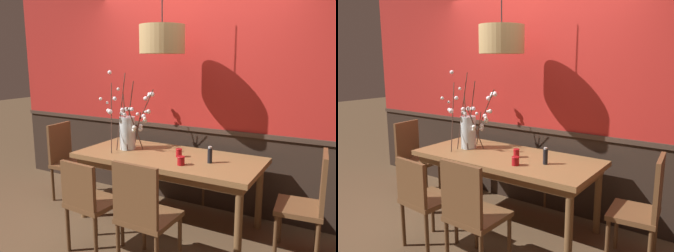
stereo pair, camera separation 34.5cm
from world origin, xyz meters
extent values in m
plane|color=brown|center=(0.00, 0.00, 0.00)|extent=(24.00, 24.00, 0.00)
cube|color=#2D2119|center=(0.00, 0.64, 0.46)|extent=(5.60, 0.12, 0.93)
cube|color=#3E2E24|center=(0.00, 0.63, 0.95)|extent=(5.60, 0.14, 0.05)
cube|color=#B2231E|center=(0.00, 0.64, 1.86)|extent=(5.60, 0.12, 1.87)
cube|color=olive|center=(0.00, 0.00, 0.73)|extent=(1.97, 0.87, 0.05)
cube|color=brown|center=(0.00, 0.00, 0.67)|extent=(1.86, 0.77, 0.08)
cylinder|color=brown|center=(-0.89, -0.35, 0.35)|extent=(0.07, 0.07, 0.71)
cylinder|color=brown|center=(0.89, -0.35, 0.35)|extent=(0.07, 0.07, 0.71)
cylinder|color=brown|center=(-0.89, 0.35, 0.35)|extent=(0.07, 0.07, 0.71)
cylinder|color=brown|center=(0.89, 0.35, 0.35)|extent=(0.07, 0.07, 0.71)
cube|color=brown|center=(0.26, -0.78, 0.45)|extent=(0.45, 0.45, 0.04)
cube|color=brown|center=(0.25, -0.98, 0.72)|extent=(0.42, 0.05, 0.49)
cylinder|color=brown|center=(0.07, -0.59, 0.22)|extent=(0.04, 0.04, 0.43)
cylinder|color=brown|center=(0.45, -0.60, 0.22)|extent=(0.04, 0.04, 0.43)
cylinder|color=brown|center=(0.06, -0.97, 0.22)|extent=(0.04, 0.04, 0.43)
cube|color=brown|center=(-0.34, -0.79, 0.46)|extent=(0.44, 0.44, 0.04)
cube|color=brown|center=(-0.35, -0.97, 0.68)|extent=(0.39, 0.06, 0.40)
cylinder|color=brown|center=(-0.50, -0.60, 0.22)|extent=(0.04, 0.04, 0.44)
cylinder|color=brown|center=(-0.15, -0.63, 0.22)|extent=(0.04, 0.04, 0.44)
cylinder|color=brown|center=(-0.52, -0.95, 0.22)|extent=(0.04, 0.04, 0.44)
cylinder|color=brown|center=(-0.17, -0.98, 0.22)|extent=(0.04, 0.04, 0.44)
cube|color=brown|center=(1.33, -0.01, 0.47)|extent=(0.43, 0.46, 0.04)
cube|color=brown|center=(1.51, 0.01, 0.74)|extent=(0.07, 0.40, 0.50)
cylinder|color=brown|center=(1.18, -0.21, 0.22)|extent=(0.04, 0.04, 0.45)
cylinder|color=brown|center=(1.15, 0.15, 0.22)|extent=(0.04, 0.04, 0.45)
cylinder|color=brown|center=(1.48, 0.18, 0.22)|extent=(0.04, 0.04, 0.45)
cube|color=brown|center=(0.34, 0.76, 0.46)|extent=(0.46, 0.42, 0.04)
cube|color=brown|center=(0.33, 0.94, 0.69)|extent=(0.41, 0.06, 0.43)
cylinder|color=brown|center=(0.54, 0.61, 0.22)|extent=(0.04, 0.04, 0.44)
cylinder|color=brown|center=(0.17, 0.59, 0.22)|extent=(0.04, 0.04, 0.44)
cylinder|color=brown|center=(0.52, 0.94, 0.22)|extent=(0.04, 0.04, 0.44)
cylinder|color=brown|center=(0.15, 0.92, 0.22)|extent=(0.04, 0.04, 0.44)
cube|color=brown|center=(-1.37, -0.01, 0.45)|extent=(0.46, 0.43, 0.04)
cube|color=brown|center=(-1.57, -0.02, 0.72)|extent=(0.06, 0.39, 0.49)
cylinder|color=brown|center=(-1.19, 0.18, 0.21)|extent=(0.04, 0.04, 0.43)
cylinder|color=brown|center=(-1.17, -0.17, 0.21)|extent=(0.04, 0.04, 0.43)
cylinder|color=brown|center=(-1.57, 0.15, 0.21)|extent=(0.04, 0.04, 0.43)
cylinder|color=brown|center=(-1.55, -0.19, 0.21)|extent=(0.04, 0.04, 0.43)
cylinder|color=silver|center=(-0.53, 0.01, 0.94)|extent=(0.17, 0.17, 0.37)
cylinder|color=silver|center=(-0.53, 0.01, 0.80)|extent=(0.15, 0.15, 0.08)
cylinder|color=#472D23|center=(-0.46, 0.11, 0.98)|extent=(0.21, 0.17, 0.43)
sphere|color=white|center=(-0.41, 0.19, 1.07)|extent=(0.05, 0.05, 0.05)
sphere|color=white|center=(-0.39, 0.16, 1.10)|extent=(0.04, 0.04, 0.04)
sphere|color=white|center=(-0.42, 0.12, 1.01)|extent=(0.05, 0.05, 0.05)
sphere|color=white|center=(-0.42, 0.18, 1.12)|extent=(0.05, 0.05, 0.05)
sphere|color=white|center=(-0.38, 0.23, 1.17)|extent=(0.05, 0.05, 0.05)
sphere|color=white|center=(-0.42, 0.12, 0.98)|extent=(0.05, 0.05, 0.05)
cylinder|color=#472D23|center=(-0.57, 0.11, 1.14)|extent=(0.13, 0.03, 0.75)
sphere|color=white|center=(-0.60, 0.10, 1.20)|extent=(0.05, 0.05, 0.05)
sphere|color=white|center=(-0.54, 0.12, 1.20)|extent=(0.05, 0.05, 0.05)
sphere|color=white|center=(-0.59, 0.16, 1.19)|extent=(0.05, 0.05, 0.05)
cylinder|color=#472D23|center=(-0.66, -0.10, 1.13)|extent=(0.20, 0.28, 0.73)
sphere|color=white|center=(-0.71, -0.10, 1.29)|extent=(0.03, 0.03, 0.03)
sphere|color=white|center=(-0.65, -0.13, 1.19)|extent=(0.05, 0.05, 0.05)
sphere|color=white|center=(-0.68, -0.14, 1.21)|extent=(0.04, 0.04, 0.04)
sphere|color=white|center=(-0.75, -0.16, 1.33)|extent=(0.04, 0.04, 0.04)
cylinder|color=#472D23|center=(-0.38, -0.04, 1.01)|extent=(0.05, 0.23, 0.50)
sphere|color=white|center=(-0.38, -0.07, 1.03)|extent=(0.05, 0.05, 0.05)
sphere|color=white|center=(-0.40, -0.05, 1.00)|extent=(0.04, 0.04, 0.04)
sphere|color=white|center=(-0.40, -0.04, 1.01)|extent=(0.04, 0.04, 0.04)
sphere|color=white|center=(-0.33, -0.07, 1.19)|extent=(0.04, 0.04, 0.04)
cylinder|color=#472D23|center=(-0.60, 0.00, 1.19)|extent=(0.04, 0.23, 0.85)
sphere|color=white|center=(-0.64, 0.01, 1.43)|extent=(0.03, 0.03, 0.03)
sphere|color=white|center=(-0.73, -0.02, 1.62)|extent=(0.04, 0.04, 0.04)
sphere|color=white|center=(-0.59, 0.01, 1.17)|extent=(0.05, 0.05, 0.05)
sphere|color=white|center=(-0.66, -0.04, 1.33)|extent=(0.04, 0.04, 0.04)
cylinder|color=#472D23|center=(-0.49, 0.24, 1.10)|extent=(0.40, 0.09, 0.67)
sphere|color=white|center=(-0.43, 0.39, 1.35)|extent=(0.05, 0.05, 0.05)
sphere|color=white|center=(-0.46, 0.35, 1.34)|extent=(0.04, 0.04, 0.04)
sphere|color=white|center=(-0.45, 0.42, 1.36)|extent=(0.04, 0.04, 0.04)
sphere|color=white|center=(-0.45, 0.26, 1.15)|extent=(0.03, 0.03, 0.03)
sphere|color=white|center=(-0.49, 0.34, 1.30)|extent=(0.05, 0.05, 0.05)
sphere|color=white|center=(-0.47, 0.39, 1.35)|extent=(0.04, 0.04, 0.04)
cylinder|color=#472D23|center=(-0.51, -0.04, 1.08)|extent=(0.09, 0.06, 0.62)
sphere|color=white|center=(-0.54, -0.03, 1.06)|extent=(0.05, 0.05, 0.05)
sphere|color=white|center=(-0.55, -0.05, 1.21)|extent=(0.05, 0.05, 0.05)
sphere|color=white|center=(-0.52, -0.03, 1.07)|extent=(0.03, 0.03, 0.03)
sphere|color=white|center=(-0.52, -0.04, 1.17)|extent=(0.04, 0.04, 0.04)
cylinder|color=#9E0F14|center=(0.27, -0.23, 0.80)|extent=(0.07, 0.07, 0.09)
torus|color=red|center=(0.27, -0.23, 0.84)|extent=(0.08, 0.08, 0.01)
cylinder|color=silver|center=(0.27, -0.23, 0.79)|extent=(0.05, 0.05, 0.04)
cylinder|color=#9E0F14|center=(0.13, 0.01, 0.80)|extent=(0.06, 0.06, 0.09)
torus|color=red|center=(0.13, 0.01, 0.84)|extent=(0.07, 0.07, 0.01)
cylinder|color=silver|center=(0.13, 0.01, 0.79)|extent=(0.04, 0.04, 0.04)
cylinder|color=black|center=(0.49, -0.03, 0.83)|extent=(0.05, 0.05, 0.15)
cylinder|color=beige|center=(0.49, -0.03, 0.92)|extent=(0.03, 0.03, 0.02)
cylinder|color=tan|center=(-0.12, 0.09, 1.96)|extent=(0.47, 0.47, 0.29)
sphere|color=#F9EAB7|center=(-0.12, 0.09, 1.92)|extent=(0.14, 0.14, 0.14)
camera|label=1|loc=(1.69, -3.03, 1.75)|focal=36.42mm
camera|label=2|loc=(1.98, -2.85, 1.75)|focal=36.42mm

